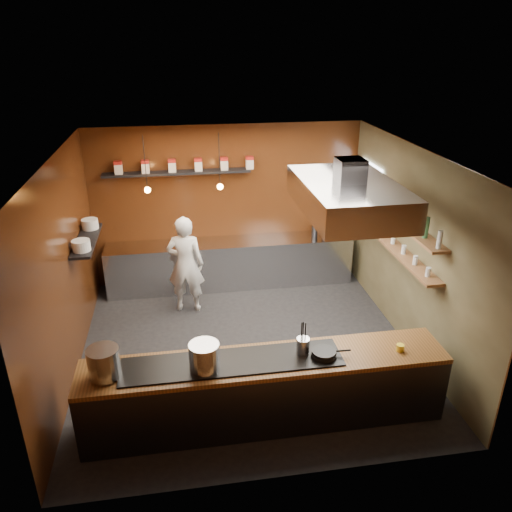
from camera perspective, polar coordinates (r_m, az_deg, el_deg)
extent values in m
plane|color=black|center=(7.86, -1.01, -10.43)|extent=(5.00, 5.00, 0.00)
plane|color=#351409|center=(9.44, -3.26, 5.80)|extent=(5.00, 0.00, 5.00)
plane|color=#351409|center=(7.25, -21.08, -1.71)|extent=(0.00, 5.00, 5.00)
plane|color=#4A442A|center=(7.84, 17.31, 0.79)|extent=(0.00, 5.00, 5.00)
plane|color=silver|center=(6.64, -1.20, 11.42)|extent=(5.00, 5.00, 0.00)
plane|color=white|center=(9.14, 12.82, 7.26)|extent=(0.00, 1.00, 1.00)
cube|color=silver|center=(9.52, -2.90, -0.83)|extent=(4.60, 0.65, 0.90)
cube|color=#38383D|center=(6.34, 1.11, -15.33)|extent=(4.40, 0.70, 0.86)
cube|color=brown|center=(6.06, 1.14, -11.97)|extent=(4.40, 0.72, 0.06)
cube|color=black|center=(5.99, -2.71, -12.00)|extent=(2.60, 0.55, 0.02)
cube|color=black|center=(9.06, -9.01, 9.39)|extent=(2.60, 0.26, 0.04)
cube|color=black|center=(8.10, -18.78, 1.72)|extent=(0.30, 1.40, 0.04)
cube|color=brown|center=(7.87, 15.72, 4.38)|extent=(0.26, 2.80, 0.04)
cube|color=brown|center=(8.04, 15.34, 1.23)|extent=(0.26, 2.80, 0.04)
cube|color=#38383D|center=(6.60, 10.72, 9.60)|extent=(0.35, 0.35, 0.30)
cube|color=silver|center=(6.70, 10.49, 6.70)|extent=(1.20, 2.00, 0.40)
cube|color=white|center=(6.76, 10.36, 5.01)|extent=(1.00, 1.80, 0.02)
cylinder|color=black|center=(8.35, -12.57, 10.34)|extent=(0.01, 0.01, 0.90)
sphere|color=orange|center=(8.47, -12.30, 7.39)|extent=(0.10, 0.10, 0.10)
cylinder|color=black|center=(8.37, -4.21, 10.86)|extent=(0.01, 0.01, 0.90)
sphere|color=orange|center=(8.48, -4.12, 7.90)|extent=(0.10, 0.10, 0.10)
cube|color=beige|center=(9.09, -15.44, 9.55)|extent=(0.13, 0.13, 0.17)
cube|color=#A21A14|center=(9.07, -15.52, 10.23)|extent=(0.13, 0.13, 0.05)
cube|color=beige|center=(9.05, -12.51, 9.79)|extent=(0.13, 0.13, 0.17)
cube|color=#A21A14|center=(9.03, -12.57, 10.46)|extent=(0.13, 0.13, 0.05)
cube|color=beige|center=(9.04, -9.56, 10.00)|extent=(0.13, 0.13, 0.17)
cube|color=#A21A14|center=(9.01, -9.61, 10.68)|extent=(0.13, 0.13, 0.05)
cube|color=beige|center=(9.04, -6.61, 10.18)|extent=(0.13, 0.13, 0.17)
cube|color=#A21A14|center=(9.02, -6.64, 10.86)|extent=(0.14, 0.13, 0.05)
cube|color=beige|center=(9.07, -3.66, 10.34)|extent=(0.13, 0.13, 0.17)
cube|color=#A21A14|center=(9.05, -3.68, 11.02)|extent=(0.14, 0.13, 0.05)
cube|color=beige|center=(9.13, -0.74, 10.47)|extent=(0.13, 0.13, 0.17)
cube|color=#A21A14|center=(9.10, -0.74, 11.14)|extent=(0.14, 0.13, 0.05)
cylinder|color=silver|center=(7.65, -19.35, 1.14)|extent=(0.26, 0.26, 0.16)
cylinder|color=silver|center=(8.48, -18.44, 3.49)|extent=(0.26, 0.26, 0.16)
cylinder|color=silver|center=(6.75, 20.24, 1.74)|extent=(0.06, 0.06, 0.24)
cylinder|color=#2D5933|center=(7.05, 18.84, 2.89)|extent=(0.06, 0.06, 0.24)
cylinder|color=#8C601E|center=(7.36, 17.56, 3.94)|extent=(0.06, 0.06, 0.24)
cylinder|color=silver|center=(7.67, 16.38, 4.90)|extent=(0.06, 0.06, 0.24)
cylinder|color=#2D5933|center=(7.99, 15.30, 5.78)|extent=(0.06, 0.06, 0.24)
cylinder|color=#8C601E|center=(8.31, 14.29, 6.59)|extent=(0.06, 0.06, 0.24)
cylinder|color=silver|center=(8.64, 13.35, 7.34)|extent=(0.06, 0.06, 0.24)
cylinder|color=#2D5933|center=(8.97, 12.48, 8.04)|extent=(0.06, 0.06, 0.24)
cylinder|color=silver|center=(7.07, 19.07, -1.73)|extent=(0.07, 0.07, 0.13)
cylinder|color=silver|center=(7.38, 17.75, -0.46)|extent=(0.07, 0.07, 0.13)
cylinder|color=silver|center=(7.69, 16.53, 0.72)|extent=(0.07, 0.07, 0.13)
cylinder|color=silver|center=(8.01, 15.41, 1.79)|extent=(0.07, 0.07, 0.13)
cylinder|color=silver|center=(8.33, 14.37, 2.79)|extent=(0.07, 0.07, 0.13)
cylinder|color=silver|center=(8.66, 13.41, 3.71)|extent=(0.07, 0.07, 0.13)
cylinder|color=silver|center=(8.99, 12.52, 4.56)|extent=(0.07, 0.07, 0.13)
cylinder|color=#B7B9BE|center=(5.91, -17.00, -11.57)|extent=(0.39, 0.39, 0.35)
cylinder|color=silver|center=(5.80, -5.92, -11.36)|extent=(0.46, 0.46, 0.33)
cylinder|color=silver|center=(6.08, 5.38, -10.19)|extent=(0.18, 0.18, 0.21)
cylinder|color=black|center=(6.10, 7.75, -11.12)|extent=(0.31, 0.31, 0.04)
cylinder|color=black|center=(6.08, 7.77, -10.82)|extent=(0.29, 0.29, 0.04)
cylinder|color=black|center=(6.14, 9.93, -10.61)|extent=(0.18, 0.03, 0.02)
cylinder|color=yellow|center=(6.41, 16.14, -10.04)|extent=(0.12, 0.12, 0.09)
cube|color=black|center=(9.67, 9.07, 3.41)|extent=(0.38, 0.36, 0.37)
imported|color=silver|center=(8.56, -8.06, -0.97)|extent=(0.69, 0.51, 1.73)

